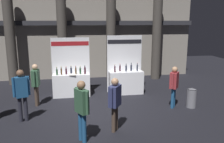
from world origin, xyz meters
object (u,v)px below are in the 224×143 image
object	(u,v)px
exhibitor_booth_1	(126,79)
visitor_2	(22,91)
exhibitor_booth_0	(71,82)
trash_bin	(191,98)
visitor_1	(82,106)
visitor_4	(174,84)
visitor_0	(36,81)
visitor_3	(115,100)

from	to	relation	value
exhibitor_booth_1	visitor_2	xyz separation A→B (m)	(-3.94, -2.45, 0.39)
exhibitor_booth_0	trash_bin	bearing A→B (deg)	-26.18
exhibitor_booth_1	trash_bin	world-z (taller)	exhibitor_booth_1
trash_bin	visitor_1	world-z (taller)	visitor_1
exhibitor_booth_1	visitor_1	xyz separation A→B (m)	(-2.10, -4.07, 0.38)
visitor_1	visitor_2	world-z (taller)	visitor_2
visitor_2	visitor_1	bearing A→B (deg)	-61.62
visitor_2	trash_bin	bearing A→B (deg)	-17.48
exhibitor_booth_0	exhibitor_booth_1	size ratio (longest dim) A/B	0.97
exhibitor_booth_0	visitor_4	bearing A→B (deg)	-29.17
exhibitor_booth_1	visitor_0	size ratio (longest dim) A/B	1.59
visitor_1	visitor_4	xyz separation A→B (m)	(3.47, 2.00, -0.08)
visitor_0	visitor_4	xyz separation A→B (m)	(5.09, -1.09, -0.04)
exhibitor_booth_1	trash_bin	bearing A→B (deg)	-46.28
exhibitor_booth_0	visitor_3	distance (m)	3.88
exhibitor_booth_0	visitor_4	world-z (taller)	exhibitor_booth_0
exhibitor_booth_0	visitor_2	world-z (taller)	exhibitor_booth_0
exhibitor_booth_0	exhibitor_booth_1	world-z (taller)	exhibitor_booth_1
exhibitor_booth_0	visitor_1	bearing A→B (deg)	-85.81
trash_bin	visitor_2	world-z (taller)	visitor_2
visitor_2	visitor_3	xyz separation A→B (m)	(2.81, -1.16, -0.05)
trash_bin	exhibitor_booth_1	bearing A→B (deg)	133.72
visitor_0	visitor_3	distance (m)	3.69
exhibitor_booth_1	visitor_2	size ratio (longest dim) A/B	1.50
visitor_1	visitor_3	xyz separation A→B (m)	(0.97, 0.46, -0.04)
exhibitor_booth_0	visitor_0	distance (m)	1.71
visitor_0	visitor_1	world-z (taller)	visitor_1
trash_bin	visitor_0	distance (m)	5.93
visitor_3	visitor_4	distance (m)	2.94
exhibitor_booth_0	visitor_4	size ratio (longest dim) A/B	1.59
trash_bin	visitor_4	xyz separation A→B (m)	(-0.69, 0.09, 0.57)
visitor_3	visitor_0	bearing A→B (deg)	-101.98
trash_bin	visitor_0	xyz separation A→B (m)	(-5.78, 1.18, 0.61)
visitor_2	exhibitor_booth_0	bearing A→B (deg)	37.96
visitor_0	visitor_4	bearing A→B (deg)	-98.29
exhibitor_booth_0	visitor_0	world-z (taller)	exhibitor_booth_0
exhibitor_booth_0	visitor_3	size ratio (longest dim) A/B	1.55
exhibitor_booth_1	visitor_0	distance (m)	3.86
trash_bin	visitor_1	size ratio (longest dim) A/B	0.42
trash_bin	visitor_2	bearing A→B (deg)	-177.20
visitor_1	visitor_3	size ratio (longest dim) A/B	1.05
visitor_0	visitor_4	size ratio (longest dim) A/B	1.03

